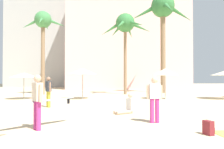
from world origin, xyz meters
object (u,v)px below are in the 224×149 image
cafe_umbrella_1 (83,71)px  person_mid_left (155,98)px  cafe_umbrella_0 (165,72)px  person_mid_center (127,106)px  palm_tree_left (43,26)px  backpack (209,128)px  cafe_umbrella_3 (24,75)px  person_near_left (38,100)px  palm_tree_far_left (163,12)px  palm_tree_center (125,26)px  person_mid_right (48,90)px

cafe_umbrella_1 → person_mid_left: cafe_umbrella_1 is taller
cafe_umbrella_0 → person_mid_center: size_ratio=2.33×
palm_tree_left → person_mid_center: 15.58m
cafe_umbrella_0 → backpack: bearing=-99.5°
palm_tree_left → cafe_umbrella_3: 7.05m
cafe_umbrella_1 → backpack: (4.76, -11.12, -2.00)m
backpack → person_near_left: bearing=151.2°
palm_tree_far_left → person_mid_center: palm_tree_far_left is taller
palm_tree_center → cafe_umbrella_0: (2.64, -5.33, -4.89)m
palm_tree_center → cafe_umbrella_3: 11.17m
palm_tree_far_left → palm_tree_center: size_ratio=1.34×
backpack → person_near_left: size_ratio=0.18×
person_mid_right → person_near_left: bearing=66.8°
palm_tree_center → person_mid_left: palm_tree_center is taller
cafe_umbrella_3 → person_mid_right: (3.13, -4.84, -0.95)m
palm_tree_center → backpack: size_ratio=20.01×
palm_tree_center → person_mid_center: bearing=-95.4°
cafe_umbrella_0 → cafe_umbrella_1: bearing=177.7°
cafe_umbrella_3 → person_mid_right: size_ratio=1.26×
person_near_left → person_mid_right: person_near_left is taller
cafe_umbrella_3 → person_mid_center: 10.43m
cafe_umbrella_0 → person_mid_center: bearing=-119.1°
cafe_umbrella_3 → palm_tree_far_left: bearing=28.1°
cafe_umbrella_0 → person_mid_left: cafe_umbrella_0 is taller
backpack → palm_tree_left: bearing=101.2°
palm_tree_center → cafe_umbrella_1: (-3.94, -5.06, -4.85)m
palm_tree_far_left → person_mid_center: 17.62m
palm_tree_left → person_mid_right: 11.83m
palm_tree_center → person_mid_left: 15.65m
backpack → person_near_left: (-5.25, 0.93, 0.75)m
cafe_umbrella_1 → person_mid_right: bearing=-107.6°
palm_tree_far_left → cafe_umbrella_3: 16.54m
palm_tree_center → person_mid_center: (-1.14, -12.12, -6.73)m
person_mid_center → cafe_umbrella_3: bearing=-75.6°
cafe_umbrella_0 → person_mid_center: cafe_umbrella_0 is taller
backpack → person_near_left: 5.38m
palm_tree_far_left → person_near_left: size_ratio=4.83×
person_mid_left → person_near_left: bearing=-79.4°
person_near_left → palm_tree_left: bearing=-113.7°
palm_tree_left → cafe_umbrella_0: palm_tree_left is taller
person_mid_right → palm_tree_far_left: bearing=-164.0°
person_near_left → person_mid_center: person_near_left is taller
cafe_umbrella_0 → backpack: (-1.82, -10.85, -1.96)m
cafe_umbrella_3 → backpack: bearing=-50.0°
palm_tree_left → person_mid_left: palm_tree_left is taller
palm_tree_center → person_mid_right: (-5.45, -9.82, -6.09)m
person_near_left → backpack: bearing=131.4°
cafe_umbrella_0 → backpack: size_ratio=5.81×
palm_tree_left → person_mid_left: 17.52m
person_mid_center → person_mid_right: person_mid_right is taller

